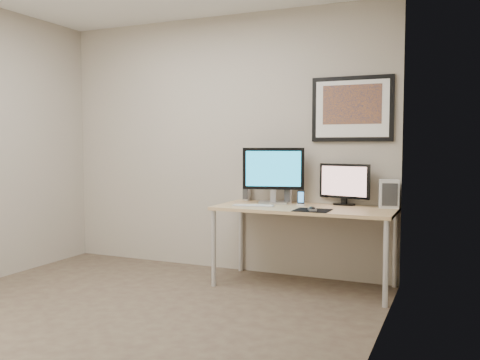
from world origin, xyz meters
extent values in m
plane|color=#48362D|center=(0.00, 0.00, 0.00)|extent=(3.60, 3.60, 0.00)
plane|color=gray|center=(0.00, 1.70, 1.30)|extent=(3.60, 0.00, 3.60)
plane|color=gray|center=(1.80, 0.00, 1.30)|extent=(0.00, 3.40, 3.40)
cube|color=#A2744E|center=(1.00, 1.35, 0.71)|extent=(1.60, 0.70, 0.03)
cylinder|color=silver|center=(0.24, 1.04, 0.35)|extent=(0.04, 0.04, 0.70)
cylinder|color=silver|center=(0.24, 1.66, 0.35)|extent=(0.04, 0.04, 0.70)
cylinder|color=silver|center=(1.76, 1.04, 0.35)|extent=(0.04, 0.04, 0.70)
cylinder|color=silver|center=(1.76, 1.66, 0.35)|extent=(0.04, 0.04, 0.70)
cube|color=black|center=(1.35, 1.68, 1.62)|extent=(0.75, 0.03, 0.60)
cube|color=white|center=(1.35, 1.67, 1.62)|extent=(0.67, 0.00, 0.52)
cube|color=orange|center=(1.35, 1.66, 1.66)|extent=(0.54, 0.00, 0.36)
cube|color=#B9B9BE|center=(0.65, 1.50, 0.74)|extent=(0.31, 0.25, 0.02)
cube|color=#B9B9BE|center=(0.65, 1.50, 0.81)|extent=(0.06, 0.05, 0.11)
cube|color=black|center=(0.65, 1.50, 1.06)|extent=(0.57, 0.19, 0.40)
cube|color=teal|center=(0.65, 1.47, 1.06)|extent=(0.51, 0.14, 0.33)
cube|color=black|center=(1.30, 1.63, 0.74)|extent=(0.23, 0.16, 0.02)
cube|color=black|center=(1.30, 1.63, 0.77)|extent=(0.05, 0.05, 0.05)
cube|color=black|center=(1.30, 1.63, 0.95)|extent=(0.48, 0.14, 0.32)
cube|color=#CF968B|center=(1.30, 1.62, 0.95)|extent=(0.43, 0.10, 0.27)
cylinder|color=#B9B9BE|center=(0.31, 1.65, 0.82)|extent=(0.08, 0.08, 0.18)
cylinder|color=#B9B9BE|center=(0.77, 1.58, 0.83)|extent=(0.08, 0.08, 0.19)
cube|color=black|center=(0.94, 1.44, 0.80)|extent=(0.07, 0.07, 0.14)
cube|color=#B9B9BE|center=(0.56, 1.22, 0.74)|extent=(0.39, 0.17, 0.01)
cube|color=black|center=(1.13, 1.14, 0.73)|extent=(0.30, 0.27, 0.00)
ellipsoid|color=black|center=(1.14, 1.10, 0.75)|extent=(0.09, 0.12, 0.03)
cube|color=silver|center=(1.71, 1.58, 0.86)|extent=(0.19, 0.16, 0.25)
camera|label=1|loc=(2.28, -3.05, 1.29)|focal=38.00mm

